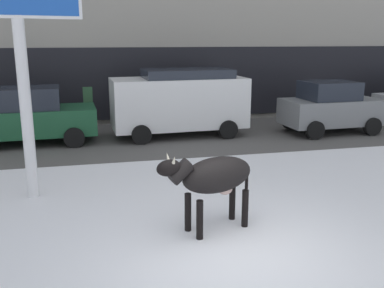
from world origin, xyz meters
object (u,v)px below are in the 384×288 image
(car_darkgreen_sedan, at_px, (29,116))
(pedestrian_near_billboard, at_px, (188,100))
(cow_black, at_px, (214,177))
(pedestrian_far_left, at_px, (88,103))
(car_white_van, at_px, (180,100))
(car_grey_hatchback, at_px, (331,107))

(car_darkgreen_sedan, xyz_separation_m, pedestrian_near_billboard, (5.88, 2.78, -0.03))
(cow_black, bearing_deg, pedestrian_far_left, 101.73)
(pedestrian_far_left, bearing_deg, cow_black, -78.27)
(cow_black, xyz_separation_m, car_darkgreen_sedan, (-4.02, 7.61, -0.09))
(cow_black, xyz_separation_m, pedestrian_near_billboard, (1.85, 10.38, -0.11))
(car_white_van, relative_size, pedestrian_far_left, 2.71)
(car_darkgreen_sedan, distance_m, car_grey_hatchback, 10.40)
(car_darkgreen_sedan, relative_size, car_white_van, 0.91)
(car_white_van, relative_size, pedestrian_near_billboard, 2.71)
(cow_black, relative_size, car_darkgreen_sedan, 0.45)
(car_white_van, bearing_deg, cow_black, -97.06)
(car_white_van, distance_m, car_grey_hatchback, 5.46)
(cow_black, xyz_separation_m, pedestrian_far_left, (-2.16, 10.38, -0.11))
(cow_black, distance_m, car_white_van, 7.81)
(car_grey_hatchback, bearing_deg, pedestrian_near_billboard, 143.01)
(car_grey_hatchback, distance_m, pedestrian_far_left, 9.17)
(pedestrian_near_billboard, bearing_deg, cow_black, -100.12)
(car_darkgreen_sedan, bearing_deg, pedestrian_near_billboard, 25.30)
(car_white_van, xyz_separation_m, pedestrian_far_left, (-3.12, 2.63, -0.36))
(car_grey_hatchback, bearing_deg, car_darkgreen_sedan, 176.60)
(cow_black, bearing_deg, car_darkgreen_sedan, 117.88)
(car_darkgreen_sedan, bearing_deg, pedestrian_far_left, 56.09)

